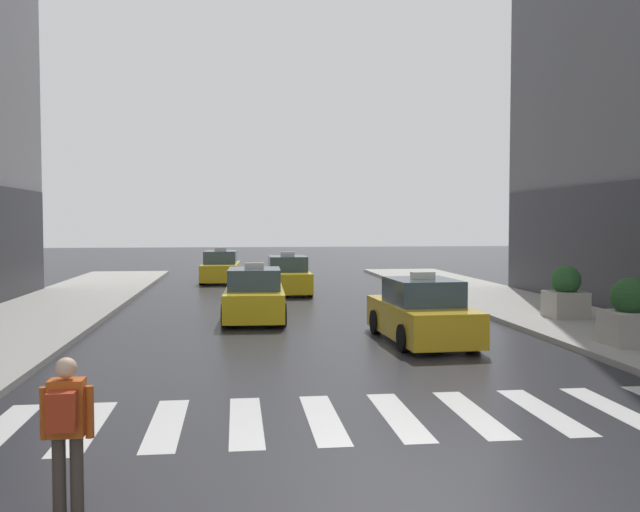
{
  "coord_description": "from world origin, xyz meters",
  "views": [
    {
      "loc": [
        -1.93,
        -7.55,
        3.05
      ],
      "look_at": [
        -0.04,
        8.0,
        2.3
      ],
      "focal_mm": 38.81,
      "sensor_mm": 36.0,
      "label": 1
    }
  ],
  "objects_px": {
    "taxi_third": "(287,277)",
    "pedestrian_with_backpack": "(66,423)",
    "taxi_second": "(254,297)",
    "planter_mid_block": "(566,294)",
    "taxi_fourth": "(221,268)",
    "taxi_lead": "(422,313)",
    "planter_near_corner": "(629,315)"
  },
  "relations": [
    {
      "from": "taxi_third",
      "to": "pedestrian_with_backpack",
      "type": "height_order",
      "value": "taxi_third"
    },
    {
      "from": "taxi_second",
      "to": "planter_mid_block",
      "type": "distance_m",
      "value": 9.63
    },
    {
      "from": "taxi_second",
      "to": "taxi_fourth",
      "type": "distance_m",
      "value": 14.05
    },
    {
      "from": "taxi_lead",
      "to": "taxi_third",
      "type": "height_order",
      "value": "same"
    },
    {
      "from": "pedestrian_with_backpack",
      "to": "planter_near_corner",
      "type": "xyz_separation_m",
      "value": [
        11.05,
        7.96,
        -0.1
      ]
    },
    {
      "from": "taxi_third",
      "to": "taxi_fourth",
      "type": "relative_size",
      "value": 0.99
    },
    {
      "from": "taxi_second",
      "to": "planter_near_corner",
      "type": "relative_size",
      "value": 2.87
    },
    {
      "from": "taxi_lead",
      "to": "taxi_second",
      "type": "relative_size",
      "value": 1.0
    },
    {
      "from": "taxi_third",
      "to": "planter_mid_block",
      "type": "bearing_deg",
      "value": -51.31
    },
    {
      "from": "pedestrian_with_backpack",
      "to": "planter_near_corner",
      "type": "bearing_deg",
      "value": 35.78
    },
    {
      "from": "taxi_fourth",
      "to": "planter_mid_block",
      "type": "relative_size",
      "value": 2.88
    },
    {
      "from": "taxi_lead",
      "to": "planter_near_corner",
      "type": "xyz_separation_m",
      "value": [
        4.56,
        -1.89,
        0.15
      ]
    },
    {
      "from": "taxi_fourth",
      "to": "pedestrian_with_backpack",
      "type": "relative_size",
      "value": 2.79
    },
    {
      "from": "taxi_third",
      "to": "pedestrian_with_backpack",
      "type": "relative_size",
      "value": 2.75
    },
    {
      "from": "planter_mid_block",
      "to": "taxi_third",
      "type": "bearing_deg",
      "value": 128.69
    },
    {
      "from": "pedestrian_with_backpack",
      "to": "planter_mid_block",
      "type": "relative_size",
      "value": 1.03
    },
    {
      "from": "taxi_fourth",
      "to": "planter_mid_block",
      "type": "distance_m",
      "value": 19.11
    },
    {
      "from": "taxi_fourth",
      "to": "planter_mid_block",
      "type": "bearing_deg",
      "value": -55.49
    },
    {
      "from": "taxi_second",
      "to": "planter_mid_block",
      "type": "xyz_separation_m",
      "value": [
        9.47,
        -1.76,
        0.15
      ]
    },
    {
      "from": "taxi_third",
      "to": "taxi_fourth",
      "type": "bearing_deg",
      "value": 116.64
    },
    {
      "from": "taxi_fourth",
      "to": "taxi_third",
      "type": "bearing_deg",
      "value": -63.36
    },
    {
      "from": "taxi_second",
      "to": "taxi_third",
      "type": "bearing_deg",
      "value": 78.5
    },
    {
      "from": "planter_near_corner",
      "to": "pedestrian_with_backpack",
      "type": "bearing_deg",
      "value": -144.22
    },
    {
      "from": "taxi_lead",
      "to": "pedestrian_with_backpack",
      "type": "xyz_separation_m",
      "value": [
        -6.49,
        -9.85,
        0.25
      ]
    },
    {
      "from": "taxi_third",
      "to": "pedestrian_with_backpack",
      "type": "bearing_deg",
      "value": -100.0
    },
    {
      "from": "taxi_third",
      "to": "taxi_fourth",
      "type": "xyz_separation_m",
      "value": [
        -2.99,
        5.96,
        0.0
      ]
    },
    {
      "from": "pedestrian_with_backpack",
      "to": "planter_mid_block",
      "type": "distance_m",
      "value": 17.31
    },
    {
      "from": "taxi_lead",
      "to": "planter_mid_block",
      "type": "distance_m",
      "value": 6.01
    },
    {
      "from": "taxi_second",
      "to": "pedestrian_with_backpack",
      "type": "relative_size",
      "value": 2.79
    },
    {
      "from": "taxi_second",
      "to": "taxi_lead",
      "type": "bearing_deg",
      "value": -47.71
    },
    {
      "from": "taxi_lead",
      "to": "planter_near_corner",
      "type": "height_order",
      "value": "taxi_lead"
    },
    {
      "from": "taxi_fourth",
      "to": "planter_near_corner",
      "type": "bearing_deg",
      "value": -63.77
    }
  ]
}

